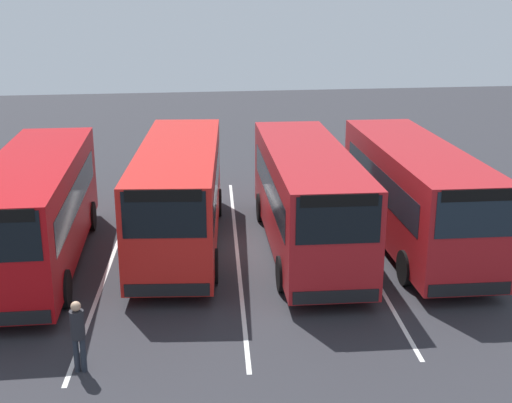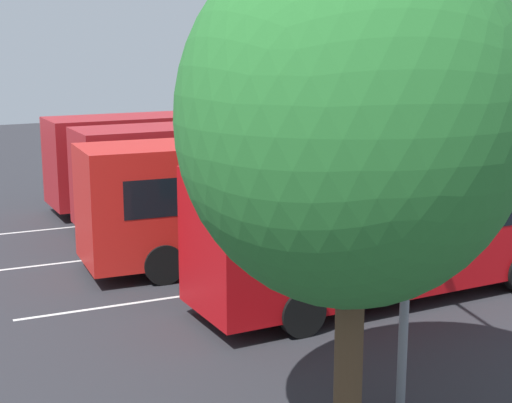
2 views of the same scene
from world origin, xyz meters
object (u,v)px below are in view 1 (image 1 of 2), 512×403
Objects in this scene: bus_far_left at (36,208)px; bus_far_right at (415,192)px; bus_center_right at (307,196)px; pedestrian at (78,331)px; bus_center_left at (179,192)px.

bus_far_left and bus_far_right have the same top height.
bus_far_right is (0.03, 3.64, 0.00)m from bus_center_right.
bus_center_right is at bearing -34.43° from pedestrian.
bus_center_right is at bearing 82.22° from bus_center_left.
bus_center_right is (1.00, 4.11, 0.00)m from bus_center_left.
bus_center_left is at bearing -7.90° from pedestrian.
bus_center_right is 9.49m from pedestrian.
bus_far_right is 5.73× the size of pedestrian.
bus_far_right reaches higher than pedestrian.
bus_far_left is at bearing -87.44° from bus_far_right.
bus_center_left is 1.01× the size of bus_far_right.
bus_far_left is at bearing -69.69° from bus_center_left.
bus_far_left is 5.71× the size of pedestrian.
bus_center_right is 3.64m from bus_far_right.
bus_far_left is 8.52m from bus_center_right.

